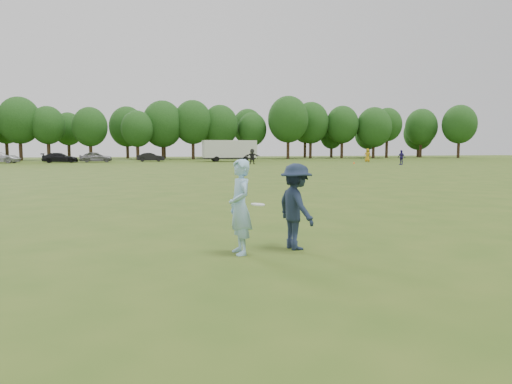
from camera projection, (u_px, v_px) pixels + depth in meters
ground at (229, 249)px, 9.34m from camera, size 200.00×200.00×0.00m
thrower at (240, 207)px, 8.82m from camera, size 0.51×0.72×1.85m
defender at (296, 206)px, 9.27m from camera, size 0.84×1.23×1.75m
player_far_b at (401, 157)px, 55.46m from camera, size 0.66×1.13×1.81m
player_far_c at (368, 155)px, 66.67m from camera, size 1.13×1.11×1.96m
player_far_d at (252, 156)px, 57.64m from camera, size 1.89×0.87×1.96m
car_d at (60, 158)px, 63.29m from camera, size 4.84×2.20×1.37m
car_e at (96, 157)px, 64.90m from camera, size 4.65×2.26×1.53m
car_f at (151, 157)px, 68.35m from camera, size 4.09×1.59×1.33m
field_cone at (354, 163)px, 59.36m from camera, size 0.28×0.28×0.30m
disc_in_play at (258, 204)px, 8.68m from camera, size 0.28×0.28×0.05m
cargo_trailer at (229, 150)px, 69.04m from camera, size 9.00×2.75×3.20m
treeline at (162, 125)px, 83.50m from camera, size 130.35×18.39×11.74m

